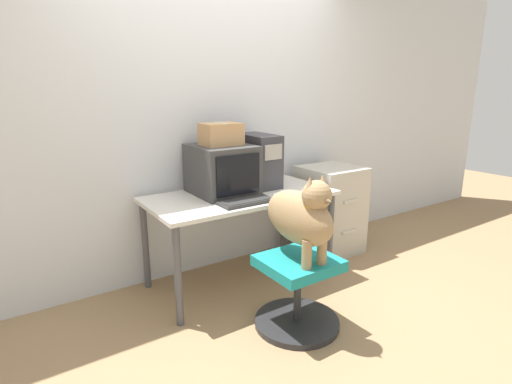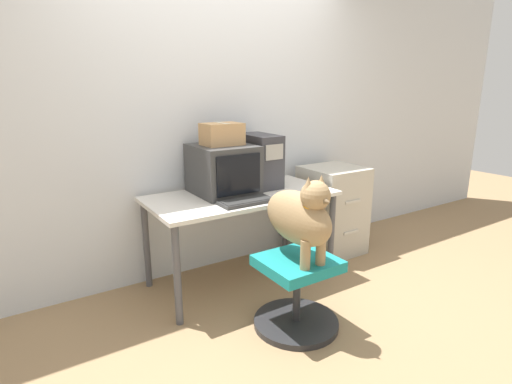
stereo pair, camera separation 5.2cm
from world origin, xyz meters
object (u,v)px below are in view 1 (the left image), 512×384
object	(u,v)px
pc_tower	(259,160)
keyboard	(246,202)
filing_cabinet	(330,210)
cardboard_box	(221,134)
crt_monitor	(222,169)
dog	(301,215)
office_chair	(298,292)

from	to	relation	value
pc_tower	keyboard	bearing A→B (deg)	-133.67
filing_cabinet	cardboard_box	xyz separation A→B (m)	(-1.14, 0.05, 0.78)
crt_monitor	pc_tower	xyz separation A→B (m)	(0.37, 0.04, 0.03)
crt_monitor	keyboard	bearing A→B (deg)	-90.03
dog	filing_cabinet	distance (m)	1.39
keyboard	cardboard_box	world-z (taller)	cardboard_box
pc_tower	cardboard_box	distance (m)	0.44
crt_monitor	filing_cabinet	bearing A→B (deg)	-2.25
filing_cabinet	dog	bearing A→B (deg)	-142.31
keyboard	dog	size ratio (longest dim) A/B	0.70
dog	cardboard_box	xyz separation A→B (m)	(-0.07, 0.87, 0.42)
dog	pc_tower	bearing A→B (deg)	71.74
pc_tower	cardboard_box	size ratio (longest dim) A/B	1.47
filing_cabinet	crt_monitor	bearing A→B (deg)	177.75
keyboard	filing_cabinet	xyz separation A→B (m)	(1.14, 0.30, -0.34)
office_chair	cardboard_box	xyz separation A→B (m)	(-0.07, 0.86, 0.95)
filing_cabinet	keyboard	bearing A→B (deg)	-165.02
cardboard_box	crt_monitor	bearing A→B (deg)	-90.00
pc_tower	keyboard	xyz separation A→B (m)	(-0.37, -0.39, -0.20)
dog	cardboard_box	distance (m)	0.97
keyboard	cardboard_box	distance (m)	0.57
keyboard	dog	world-z (taller)	dog
crt_monitor	cardboard_box	distance (m)	0.27
cardboard_box	office_chair	bearing A→B (deg)	-85.36
dog	cardboard_box	bearing A→B (deg)	94.58
office_chair	crt_monitor	bearing A→B (deg)	94.66
keyboard	office_chair	world-z (taller)	keyboard
dog	crt_monitor	bearing A→B (deg)	94.60
office_chair	filing_cabinet	xyz separation A→B (m)	(1.07, 0.81, 0.17)
cardboard_box	dog	bearing A→B (deg)	-85.42
crt_monitor	cardboard_box	bearing A→B (deg)	90.00
office_chair	cardboard_box	size ratio (longest dim) A/B	1.92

